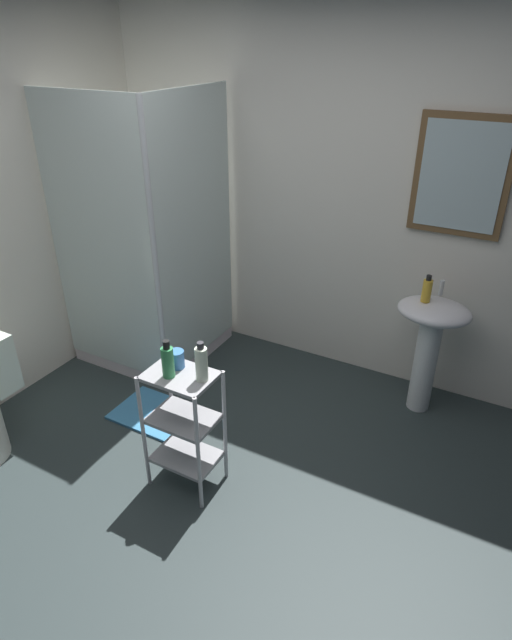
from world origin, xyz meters
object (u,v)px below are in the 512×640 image
body_wash_bottle_green (168,361)px  bath_mat (159,415)px  pedestal_sink (430,334)px  lotion_bottle_white (201,363)px  shower_stall (154,304)px  rinse_cup (177,359)px  hand_soap_bottle (427,290)px  storage_cart (184,421)px

body_wash_bottle_green → bath_mat: 1.04m
pedestal_sink → lotion_bottle_white: bearing=-123.5°
body_wash_bottle_green → lotion_bottle_white: lotion_bottle_white is taller
pedestal_sink → bath_mat: 1.88m
bath_mat → pedestal_sink: bearing=32.1°
shower_stall → rinse_cup: shower_stall is taller
shower_stall → bath_mat: (0.47, -0.61, -0.45)m
body_wash_bottle_green → pedestal_sink: bearing=52.9°
shower_stall → pedestal_sink: 2.02m
shower_stall → bath_mat: shower_stall is taller
hand_soap_bottle → bath_mat: bearing=-147.3°
body_wash_bottle_green → lotion_bottle_white: bearing=18.6°
pedestal_sink → storage_cart: (-1.00, -1.33, -0.14)m
lotion_bottle_white → bath_mat: (-0.64, 0.37, -0.83)m
pedestal_sink → storage_cart: size_ratio=1.09×
hand_soap_bottle → body_wash_bottle_green: bearing=-125.8°
hand_soap_bottle → rinse_cup: size_ratio=1.81×
shower_stall → rinse_cup: 1.37m
lotion_bottle_white → rinse_cup: (-0.18, 0.03, -0.05)m
shower_stall → lotion_bottle_white: shower_stall is taller
pedestal_sink → hand_soap_bottle: size_ratio=4.59×
hand_soap_bottle → lotion_bottle_white: (-0.81, -1.30, -0.05)m
shower_stall → lotion_bottle_white: bearing=-41.3°
hand_soap_bottle → lotion_bottle_white: hand_soap_bottle is taller
body_wash_bottle_green → hand_soap_bottle: bearing=54.2°
lotion_bottle_white → hand_soap_bottle: bearing=58.0°
rinse_cup → shower_stall: bearing=134.7°
shower_stall → hand_soap_bottle: shower_stall is taller
rinse_cup → bath_mat: rinse_cup is taller
shower_stall → pedestal_sink: (1.99, 0.34, 0.12)m
body_wash_bottle_green → lotion_bottle_white: (0.17, 0.06, 0.01)m
storage_cart → rinse_cup: rinse_cup is taller
pedestal_sink → storage_cart: pedestal_sink is taller
storage_cart → lotion_bottle_white: bearing=7.9°
pedestal_sink → body_wash_bottle_green: 1.74m
rinse_cup → storage_cart: bearing=-44.1°
shower_stall → pedestal_sink: bearing=9.7°
rinse_cup → lotion_bottle_white: bearing=-10.5°
hand_soap_bottle → body_wash_bottle_green: size_ratio=0.84×
pedestal_sink → rinse_cup: bearing=-129.4°
hand_soap_bottle → rinse_cup: 1.61m
shower_stall → hand_soap_bottle: (1.92, 0.32, 0.42)m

